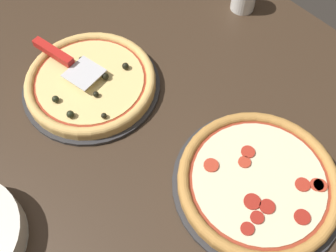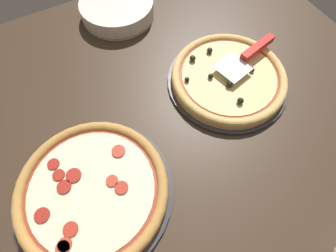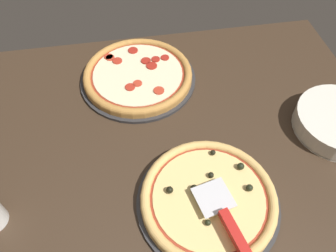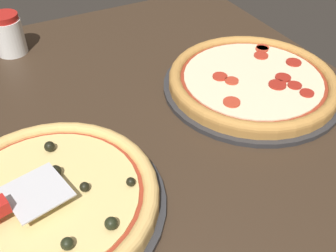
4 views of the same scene
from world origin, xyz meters
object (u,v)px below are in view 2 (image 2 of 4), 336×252
Objects in this scene: pizza_front at (229,77)px; plate_stack at (117,9)px; pizza_back at (92,190)px; serving_spatula at (252,52)px.

pizza_front is 45.32cm from plate_stack.
plate_stack is at bearing 21.28° from pizza_front.
pizza_back is 61.81cm from plate_stack.
serving_spatula is at bearing -147.32° from plate_stack.
plate_stack is (54.16, -29.77, 0.46)cm from pizza_back.
plate_stack is (42.23, 16.45, 0.26)cm from pizza_front.
serving_spatula is 0.87× the size of plate_stack.
pizza_back is 1.64× the size of serving_spatula.
pizza_front is 1.54× the size of serving_spatula.
serving_spatula is (14.33, -55.32, 3.60)cm from pizza_back.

